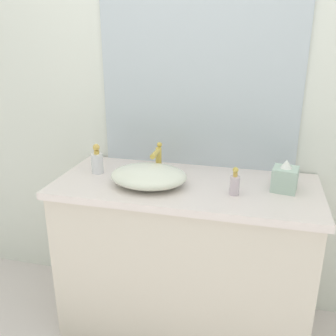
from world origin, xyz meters
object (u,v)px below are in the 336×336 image
at_px(lotion_bottle, 97,161).
at_px(tissue_box, 285,178).
at_px(sink_basin, 149,176).
at_px(soap_dispenser, 235,183).

bearing_deg(lotion_bottle, tissue_box, -0.13).
distance_m(sink_basin, soap_dispenser, 0.42).
relative_size(lotion_bottle, tissue_box, 1.04).
height_order(sink_basin, soap_dispenser, soap_dispenser).
xyz_separation_m(sink_basin, soap_dispenser, (0.42, -0.01, 0.01)).
distance_m(sink_basin, tissue_box, 0.66).
bearing_deg(tissue_box, lotion_bottle, 179.87).
xyz_separation_m(sink_basin, lotion_bottle, (-0.32, 0.10, 0.02)).
xyz_separation_m(lotion_bottle, tissue_box, (0.97, -0.00, -0.00)).
xyz_separation_m(soap_dispenser, tissue_box, (0.23, 0.11, 0.01)).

